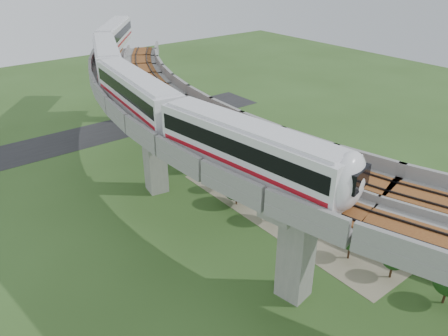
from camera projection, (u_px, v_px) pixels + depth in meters
The scene contains 18 objects.
ground at pixel (205, 236), 41.04m from camera, with size 160.00×160.00×0.00m, color #325020.
dirt_lot at pixel (321, 197), 47.32m from camera, with size 18.00×26.00×0.04m, color gray.
asphalt_road at pixel (82, 137), 62.07m from camera, with size 60.00×8.00×0.03m, color #232326.
viaduct at pixel (238, 137), 39.04m from camera, with size 19.58×73.98×11.40m.
metro_train at pixel (141, 72), 46.50m from camera, with size 19.20×59.52×3.64m.
fence at pixel (280, 196), 46.06m from camera, with size 3.87×38.73×1.50m.
tree_0 at pixel (173, 121), 63.10m from camera, with size 1.98×1.98×2.62m.
tree_1 at pixel (178, 133), 58.60m from camera, with size 2.96×2.96×3.13m.
tree_2 at pixel (197, 152), 52.04m from camera, with size 3.17×3.17×3.77m.
tree_3 at pixel (221, 176), 47.78m from camera, with size 1.82×1.82×2.66m.
tree_4 at pixel (237, 188), 45.16m from camera, with size 2.95×2.95×3.21m.
tree_5 at pixel (275, 202), 42.15m from camera, with size 2.34×2.34×3.25m.
tree_6 at pixel (351, 240), 37.21m from camera, with size 1.92×1.92×2.75m.
tree_7 at pixel (393, 260), 35.09m from camera, with size 1.83×1.83×2.58m.
tree_8 at pixel (448, 283), 32.48m from camera, with size 2.21×2.21×2.88m.
car_white at pixel (339, 215), 43.25m from camera, with size 1.24×3.07×1.05m, color white.
car_red at pixel (333, 176), 50.27m from camera, with size 1.45×4.16×1.37m, color red.
car_dark at pixel (263, 174), 50.76m from camera, with size 1.71×4.19×1.22m, color black.
Camera 1 is at (-19.38, -27.58, 24.34)m, focal length 35.00 mm.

